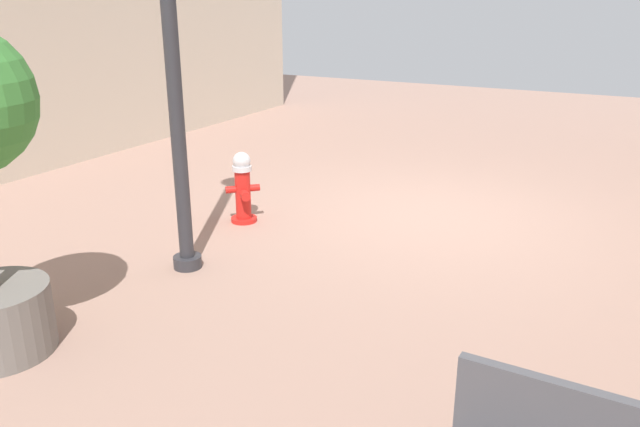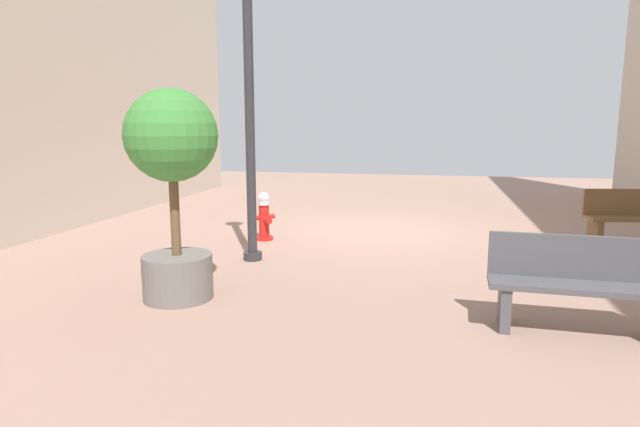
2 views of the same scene
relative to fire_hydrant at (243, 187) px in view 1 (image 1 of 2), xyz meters
The scene contains 2 objects.
ground_plane 2.32m from the fire_hydrant, 148.01° to the right, with size 23.40×23.40×0.00m, color #9E7A6B.
fire_hydrant is the anchor object (origin of this frame).
Camera 1 is at (-2.18, 7.05, 2.57)m, focal length 35.24 mm.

